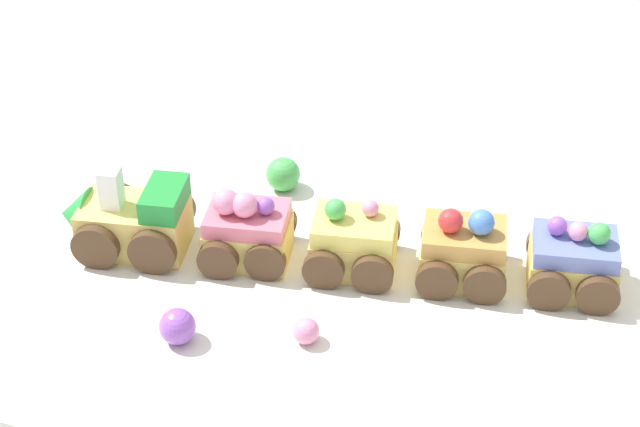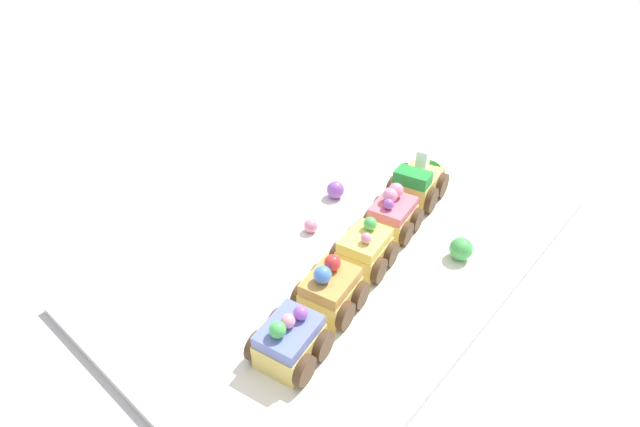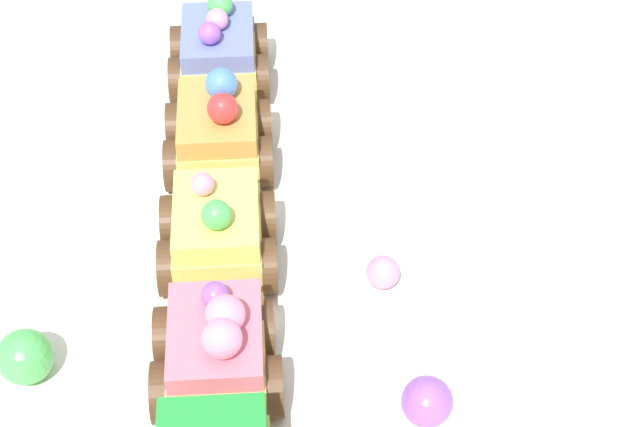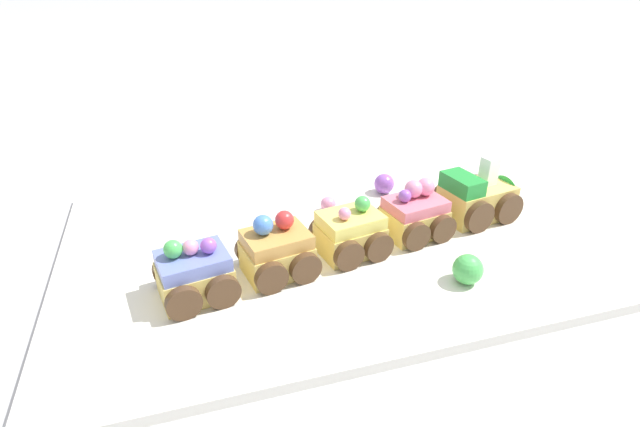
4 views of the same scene
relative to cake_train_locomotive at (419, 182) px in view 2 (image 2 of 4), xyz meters
The scene contains 10 objects.
ground_plane 0.18m from the cake_train_locomotive, behind, with size 10.00×10.00×0.00m, color #B2B2B7.
display_board 0.18m from the cake_train_locomotive, behind, with size 0.67×0.42×0.01m, color white.
cake_train_locomotive is the anchor object (origin of this frame).
cake_car_strawberry 0.10m from the cake_train_locomotive, 169.92° to the right, with size 0.08×0.08×0.07m.
cake_car_lemon 0.19m from the cake_train_locomotive, 169.63° to the right, with size 0.08×0.08×0.07m.
cake_car_caramel 0.28m from the cake_train_locomotive, 169.71° to the right, with size 0.08×0.08×0.07m.
cake_car_blueberry 0.37m from the cake_train_locomotive, 169.64° to the right, with size 0.08×0.08×0.07m.
gumball_green 0.16m from the cake_train_locomotive, 126.74° to the right, with size 0.03×0.03×0.03m, color #4CBC56.
gumball_pink 0.20m from the cake_train_locomotive, 160.25° to the left, with size 0.02×0.02×0.02m, color pink.
gumball_purple 0.13m from the cake_train_locomotive, 133.47° to the left, with size 0.03×0.03×0.03m, color #9956C6.
Camera 2 is at (-0.43, -0.33, 0.46)m, focal length 28.00 mm.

